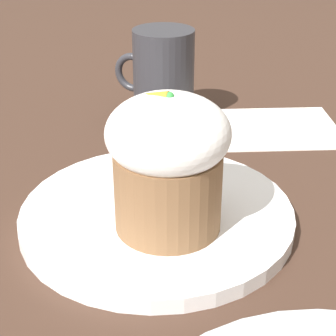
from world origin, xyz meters
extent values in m
plane|color=#3D281E|center=(0.00, 0.00, 0.00)|extent=(4.00, 4.00, 0.00)
cylinder|color=white|center=(0.00, 0.00, 0.01)|extent=(0.23, 0.23, 0.01)
cylinder|color=brown|center=(-0.02, 0.02, 0.05)|extent=(0.08, 0.08, 0.06)
ellipsoid|color=white|center=(-0.02, 0.02, 0.09)|extent=(0.09, 0.09, 0.06)
cone|color=orange|center=(-0.01, 0.02, 0.12)|extent=(0.02, 0.01, 0.01)
sphere|color=green|center=(-0.02, 0.02, 0.12)|extent=(0.01, 0.01, 0.01)
cube|color=#B7B7BC|center=(0.04, -0.04, 0.02)|extent=(0.06, 0.08, 0.00)
ellipsoid|color=#B7B7BC|center=(0.01, 0.01, 0.02)|extent=(0.06, 0.06, 0.01)
cylinder|color=#2D2D33|center=(0.08, -0.20, 0.05)|extent=(0.07, 0.07, 0.11)
torus|color=#2D2D33|center=(0.12, -0.20, 0.05)|extent=(0.05, 0.01, 0.05)
cube|color=white|center=(-0.05, -0.23, 0.00)|extent=(0.18, 0.17, 0.00)
camera|label=1|loc=(-0.17, 0.36, 0.26)|focal=60.00mm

